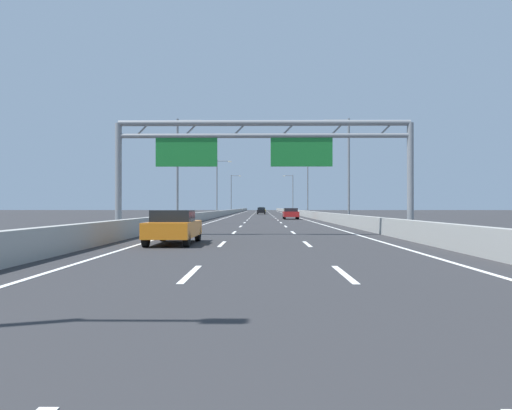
{
  "coord_description": "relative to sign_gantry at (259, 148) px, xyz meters",
  "views": [
    {
      "loc": [
        -0.13,
        1.25,
        1.58
      ],
      "look_at": [
        -0.84,
        62.99,
        1.8
      ],
      "focal_mm": 33.67,
      "sensor_mm": 36.0,
      "label": 1
    }
  ],
  "objects": [
    {
      "name": "lane_dash_right_14",
      "position": [
        2.05,
        101.83,
        -4.81
      ],
      "size": [
        0.16,
        3.0,
        0.01
      ],
      "primitive_type": "cube",
      "color": "white",
      "rests_on": "ground_plane"
    },
    {
      "name": "streetlamp_right_far",
      "position": [
        7.72,
        54.85,
        0.58
      ],
      "size": [
        2.58,
        0.28,
        9.5
      ],
      "color": "slate",
      "rests_on": "ground_plane"
    },
    {
      "name": "streetlamp_right_distant",
      "position": [
        7.72,
        93.08,
        0.58
      ],
      "size": [
        2.58,
        0.28,
        9.5
      ],
      "color": "slate",
      "rests_on": "ground_plane"
    },
    {
      "name": "lane_dash_right_2",
      "position": [
        2.05,
        -6.17,
        -4.81
      ],
      "size": [
        0.16,
        3.0,
        0.01
      ],
      "primitive_type": "cube",
      "color": "white",
      "rests_on": "ground_plane"
    },
    {
      "name": "lane_dash_right_8",
      "position": [
        2.05,
        47.83,
        -4.81
      ],
      "size": [
        0.16,
        3.0,
        0.01
      ],
      "primitive_type": "cube",
      "color": "white",
      "rests_on": "ground_plane"
    },
    {
      "name": "streetlamp_right_mid",
      "position": [
        7.72,
        16.62,
        0.58
      ],
      "size": [
        2.58,
        0.28,
        9.5
      ],
      "color": "slate",
      "rests_on": "ground_plane"
    },
    {
      "name": "lane_dash_left_8",
      "position": [
        -1.55,
        47.83,
        -4.81
      ],
      "size": [
        0.16,
        3.0,
        0.01
      ],
      "primitive_type": "cube",
      "color": "white",
      "rests_on": "ground_plane"
    },
    {
      "name": "barrier_right",
      "position": [
        7.15,
        82.33,
        -4.34
      ],
      "size": [
        0.45,
        220.0,
        0.95
      ],
      "color": "#9E9E99",
      "rests_on": "ground_plane"
    },
    {
      "name": "streetlamp_left_distant",
      "position": [
        -7.21,
        93.08,
        0.58
      ],
      "size": [
        2.58,
        0.28,
        9.5
      ],
      "color": "slate",
      "rests_on": "ground_plane"
    },
    {
      "name": "lane_dash_left_3",
      "position": [
        -1.55,
        2.83,
        -4.81
      ],
      "size": [
        0.16,
        3.0,
        0.01
      ],
      "primitive_type": "cube",
      "color": "white",
      "rests_on": "ground_plane"
    },
    {
      "name": "lane_dash_left_15",
      "position": [
        -1.55,
        110.83,
        -4.81
      ],
      "size": [
        0.16,
        3.0,
        0.01
      ],
      "primitive_type": "cube",
      "color": "white",
      "rests_on": "ground_plane"
    },
    {
      "name": "lane_dash_right_4",
      "position": [
        2.05,
        11.83,
        -4.81
      ],
      "size": [
        0.16,
        3.0,
        0.01
      ],
      "primitive_type": "cube",
      "color": "white",
      "rests_on": "ground_plane"
    },
    {
      "name": "lane_dash_left_12",
      "position": [
        -1.55,
        83.83,
        -4.81
      ],
      "size": [
        0.16,
        3.0,
        0.01
      ],
      "primitive_type": "cube",
      "color": "white",
      "rests_on": "ground_plane"
    },
    {
      "name": "lane_dash_left_5",
      "position": [
        -1.55,
        20.83,
        -4.81
      ],
      "size": [
        0.16,
        3.0,
        0.01
      ],
      "primitive_type": "cube",
      "color": "white",
      "rests_on": "ground_plane"
    },
    {
      "name": "lane_dash_right_10",
      "position": [
        2.05,
        65.83,
        -4.81
      ],
      "size": [
        0.16,
        3.0,
        0.01
      ],
      "primitive_type": "cube",
      "color": "white",
      "rests_on": "ground_plane"
    },
    {
      "name": "streetlamp_left_mid",
      "position": [
        -7.21,
        16.62,
        0.58
      ],
      "size": [
        2.58,
        0.28,
        9.5
      ],
      "color": "slate",
      "rests_on": "ground_plane"
    },
    {
      "name": "lane_dash_right_9",
      "position": [
        2.05,
        56.83,
        -4.81
      ],
      "size": [
        0.16,
        3.0,
        0.01
      ],
      "primitive_type": "cube",
      "color": "white",
      "rests_on": "ground_plane"
    },
    {
      "name": "lane_dash_right_1",
      "position": [
        2.05,
        -15.17,
        -4.81
      ],
      "size": [
        0.16,
        3.0,
        0.01
      ],
      "primitive_type": "cube",
      "color": "white",
      "rests_on": "ground_plane"
    },
    {
      "name": "yellow_car",
      "position": [
        0.2,
        94.82,
        -4.09
      ],
      "size": [
        1.9,
        4.19,
        1.39
      ],
      "color": "yellow",
      "rests_on": "ground_plane"
    },
    {
      "name": "sign_gantry",
      "position": [
        0.0,
        0.0,
        0.0
      ],
      "size": [
        16.46,
        0.36,
        6.36
      ],
      "color": "gray",
      "rests_on": "ground_plane"
    },
    {
      "name": "green_car",
      "position": [
        0.1,
        109.48,
        -4.08
      ],
      "size": [
        1.71,
        4.16,
        1.46
      ],
      "color": "#1E7A38",
      "rests_on": "ground_plane"
    },
    {
      "name": "lane_dash_left_2",
      "position": [
        -1.55,
        -6.17,
        -4.81
      ],
      "size": [
        0.16,
        3.0,
        0.01
      ],
      "primitive_type": "cube",
      "color": "white",
      "rests_on": "ground_plane"
    },
    {
      "name": "lane_dash_left_4",
      "position": [
        -1.55,
        11.83,
        -4.81
      ],
      "size": [
        0.16,
        3.0,
        0.01
      ],
      "primitive_type": "cube",
      "color": "white",
      "rests_on": "ground_plane"
    },
    {
      "name": "lane_dash_right_6",
      "position": [
        2.05,
        29.83,
        -4.81
      ],
      "size": [
        0.16,
        3.0,
        0.01
      ],
      "primitive_type": "cube",
      "color": "white",
      "rests_on": "ground_plane"
    },
    {
      "name": "lane_dash_right_16",
      "position": [
        2.05,
        119.83,
        -4.81
      ],
      "size": [
        0.16,
        3.0,
        0.01
      ],
      "primitive_type": "cube",
      "color": "white",
      "rests_on": "ground_plane"
    },
    {
      "name": "lane_dash_left_7",
      "position": [
        -1.55,
        38.83,
        -4.81
      ],
      "size": [
        0.16,
        3.0,
        0.01
      ],
      "primitive_type": "cube",
      "color": "white",
      "rests_on": "ground_plane"
    },
    {
      "name": "lane_dash_right_5",
      "position": [
        2.05,
        20.83,
        -4.81
      ],
      "size": [
        0.16,
        3.0,
        0.01
      ],
      "primitive_type": "cube",
      "color": "white",
      "rests_on": "ground_plane"
    },
    {
      "name": "lane_dash_left_1",
      "position": [
        -1.55,
        -15.17,
        -4.81
      ],
      "size": [
        0.16,
        3.0,
        0.01
      ],
      "primitive_type": "cube",
      "color": "white",
      "rests_on": "ground_plane"
    },
    {
      "name": "lane_dash_right_12",
      "position": [
        2.05,
        83.83,
        -4.81
      ],
      "size": [
        0.16,
        3.0,
        0.01
      ],
      "primitive_type": "cube",
      "color": "white",
      "rests_on": "ground_plane"
    },
    {
      "name": "lane_dash_right_3",
      "position": [
        2.05,
        2.83,
        -4.81
      ],
      "size": [
        0.16,
        3.0,
        0.01
      ],
      "primitive_type": "cube",
      "color": "white",
      "rests_on": "ground_plane"
    },
    {
      "name": "lane_dash_left_16",
      "position": [
        -1.55,
        119.83,
        -4.81
      ],
      "size": [
        0.16,
        3.0,
        0.01
      ],
      "primitive_type": "cube",
      "color": "white",
      "rests_on": "ground_plane"
    },
    {
      "name": "edge_line_left",
      "position": [
        -5.0,
        60.33,
        -4.81
      ],
      "size": [
        0.16,
        176.0,
        0.01
      ],
      "primitive_type": "cube",
      "color": "white",
      "rests_on": "ground_plane"
    },
    {
      "name": "lane_dash_right_17",
      "position": [
        2.05,
        128.83,
        -4.81
      ],
      "size": [
        0.16,
        3.0,
        0.01
      ],
      "primitive_type": "cube",
      "color": "white",
      "rests_on": "ground_plane"
    },
    {
      "name": "streetlamp_left_far",
      "position": [
        -7.21,
        54.85,
        0.58
      ],
      "size": [
        2.58,
        0.28,
        9.5
      ],
      "color": "slate",
      "rests_on": "ground_plane"
    },
    {
      "name": "lane_dash_right_13",
      "position": [
        2.05,
        92.83,
        -4.81
      ],
      "size": [
        0.16,
        3.0,
        0.01
      ],
      "primitive_type": "cube",
      "color": "white",
      "rests_on": "ground_plane"
    },
    {
      "name": "black_car",
      "position": [
        0.07,
        75.35,
        -4.09
      ],
      "size": [
        1.74,
        4.57,
        1.42
      ],
      "color": "black",
      "rests_on": "ground_plane"
    },
    {
      "name": "lane_dash_right_7",
      "position": [
        2.05,
        38.83,
        -4.81
      ],
      "size": [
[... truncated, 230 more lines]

